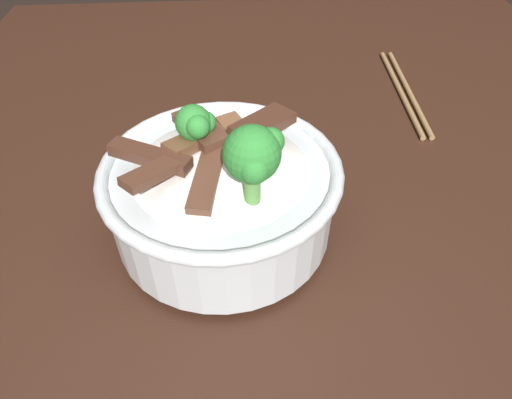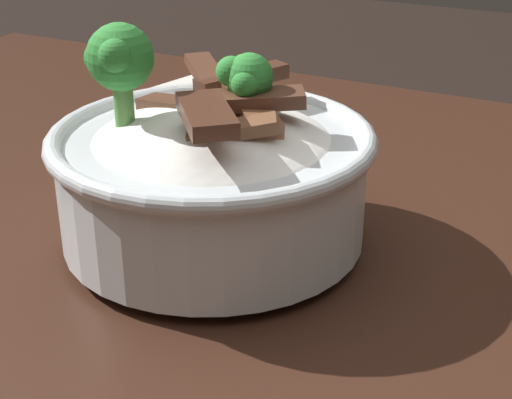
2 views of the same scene
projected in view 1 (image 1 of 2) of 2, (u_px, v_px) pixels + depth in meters
name	position (u px, v px, depth m)	size (l,w,h in m)	color
dining_table	(305.00, 255.00, 0.54)	(1.22, 1.01, 0.82)	#381E14
rice_bowl	(222.00, 189.00, 0.40)	(0.22, 0.22, 0.15)	silver
chopsticks_pair	(404.00, 90.00, 0.63)	(0.24, 0.04, 0.01)	#9E7A4C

